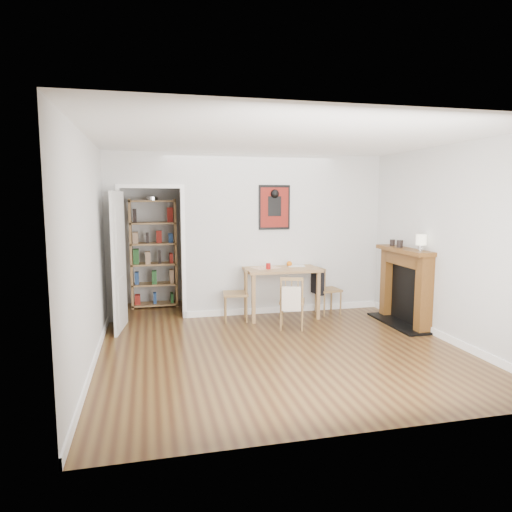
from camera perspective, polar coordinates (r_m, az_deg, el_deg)
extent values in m
plane|color=brown|center=(6.32, 1.97, -10.26)|extent=(5.20, 5.20, 0.00)
plane|color=silver|center=(8.58, -2.55, 3.24)|extent=(4.50, 0.00, 4.50)
plane|color=silver|center=(3.64, 12.88, -2.52)|extent=(4.50, 0.00, 4.50)
plane|color=silver|center=(5.88, -19.63, 0.95)|extent=(0.00, 5.20, 5.20)
plane|color=silver|center=(6.99, 20.12, 1.87)|extent=(0.00, 5.20, 5.20)
plane|color=white|center=(6.07, 2.08, 13.85)|extent=(5.20, 5.20, 0.00)
cube|color=silver|center=(7.56, 3.44, 2.68)|extent=(3.35, 0.10, 2.60)
cube|color=silver|center=(7.26, -17.45, 2.17)|extent=(0.25, 0.10, 2.60)
cube|color=silver|center=(7.23, -13.14, 10.43)|extent=(0.90, 0.10, 0.55)
cube|color=white|center=(7.28, -16.62, 0.04)|extent=(0.06, 0.14, 2.05)
cube|color=white|center=(7.29, -9.07, 0.26)|extent=(0.06, 0.14, 2.05)
cube|color=white|center=(7.70, 3.50, -6.66)|extent=(3.35, 0.02, 0.10)
cube|color=white|center=(5.57, -19.65, -12.61)|extent=(0.02, 4.00, 0.10)
cube|color=white|center=(6.73, 22.41, -9.28)|extent=(0.02, 4.00, 0.10)
cube|color=silver|center=(6.82, -16.75, -0.66)|extent=(0.15, 0.80, 2.00)
cube|color=black|center=(7.42, 2.31, 6.08)|extent=(0.52, 0.02, 0.72)
cube|color=maroon|center=(7.41, 2.33, 6.08)|extent=(0.46, 0.00, 0.64)
cube|color=#9A6F47|center=(7.30, 3.14, -1.62)|extent=(1.17, 0.74, 0.04)
cube|color=#9A6F47|center=(6.95, -0.31, -5.42)|extent=(0.05, 0.05, 0.76)
cube|color=#9A6F47|center=(7.25, 7.78, -4.95)|extent=(0.05, 0.05, 0.76)
cube|color=#9A6F47|center=(7.54, -1.36, -4.41)|extent=(0.05, 0.05, 0.76)
cube|color=#9A6F47|center=(7.81, 6.15, -4.03)|extent=(0.05, 0.05, 0.76)
cube|color=black|center=(7.50, 7.68, -3.19)|extent=(0.13, 0.33, 0.41)
cube|color=beige|center=(6.50, 4.45, -5.30)|extent=(0.28, 0.18, 0.34)
cube|color=#9A6F47|center=(8.16, -15.33, 0.26)|extent=(0.04, 0.32, 1.89)
cube|color=#9A6F47|center=(8.16, -10.03, 0.41)|extent=(0.04, 0.32, 1.89)
cube|color=#9A6F47|center=(8.31, -12.50, -5.86)|extent=(0.79, 0.32, 0.03)
cube|color=#9A6F47|center=(8.18, -12.64, -0.98)|extent=(0.79, 0.32, 0.03)
cube|color=#9A6F47|center=(8.09, -12.86, 6.70)|extent=(0.79, 0.32, 0.03)
cube|color=maroon|center=(8.15, -12.67, 0.34)|extent=(0.70, 0.26, 0.26)
cube|color=brown|center=(6.84, 20.27, -4.60)|extent=(0.20, 0.16, 1.10)
cube|color=brown|center=(7.67, 16.19, -3.18)|extent=(0.20, 0.16, 1.10)
cube|color=brown|center=(7.15, 18.09, 0.70)|extent=(0.30, 1.21, 0.06)
cube|color=brown|center=(7.18, 18.25, -0.32)|extent=(0.20, 0.85, 0.20)
cube|color=black|center=(7.30, 18.48, -4.59)|extent=(0.08, 0.81, 0.88)
cube|color=black|center=(7.34, 17.54, -7.98)|extent=(0.45, 1.25, 0.03)
cylinder|color=#990D0D|center=(7.13, 1.54, -1.27)|extent=(0.07, 0.07, 0.09)
sphere|color=orange|center=(7.42, 4.19, -0.97)|extent=(0.09, 0.09, 0.09)
cube|color=#F2DEC7|center=(7.28, 1.24, -1.45)|extent=(0.49, 0.42, 0.00)
cube|color=silver|center=(7.45, 5.04, -1.24)|extent=(0.29, 0.23, 0.01)
cylinder|color=silver|center=(6.84, 19.91, 0.95)|extent=(0.07, 0.07, 0.09)
cylinder|color=beige|center=(6.83, 19.96, 1.93)|extent=(0.15, 0.15, 0.15)
cylinder|color=black|center=(7.21, 17.53, 1.46)|extent=(0.09, 0.09, 0.11)
cylinder|color=black|center=(7.43, 16.68, 1.61)|extent=(0.08, 0.08, 0.10)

